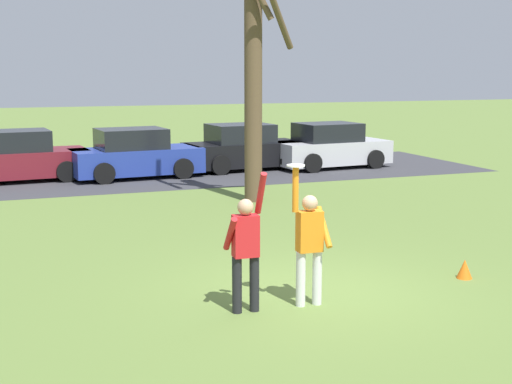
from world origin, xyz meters
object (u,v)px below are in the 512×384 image
Objects in this scene: person_catcher at (309,240)px; parked_car_maroon at (19,158)px; person_defender at (246,246)px; parked_car_blue at (135,155)px; parked_car_black at (243,149)px; parked_car_silver at (330,147)px; frisbee_disc at (296,166)px; field_cone_orange at (465,269)px; bare_tree_tall at (254,65)px.

person_catcher reaches higher than parked_car_maroon.
parked_car_maroon is at bearing 102.97° from person_defender.
parked_car_maroon is at bearing 166.14° from parked_car_blue.
parked_car_black is (4.87, 14.02, -0.25)m from person_defender.
parked_car_black is 3.13m from parked_car_silver.
frisbee_disc is 13.54m from parked_car_blue.
person_catcher is 0.49× the size of parked_car_black.
parked_car_blue reaches higher than field_cone_orange.
parked_car_silver reaches higher than field_cone_orange.
field_cone_orange is (0.88, -7.84, -3.40)m from bare_tree_tall.
frisbee_disc is at bearing -106.08° from bare_tree_tall.
frisbee_disc is 0.06× the size of parked_car_silver.
parked_car_maroon is 1.00× the size of parked_car_blue.
parked_car_maroon is at bearing 134.17° from bare_tree_tall.
person_catcher is 15.17m from parked_car_silver.
parked_car_silver is at bearing 73.20° from field_cone_orange.
person_catcher is at bearing -80.61° from parked_car_maroon.
parked_car_blue is 6.37m from bare_tree_tall.
field_cone_orange is (3.23, 0.33, -1.93)m from frisbee_disc.
parked_car_maroon is 13.24× the size of field_cone_orange.
parked_car_maroon is 7.46m from parked_car_black.
parked_car_maroon is 3.60m from parked_car_blue.
person_defender reaches higher than parked_car_blue.
field_cone_orange is at bearing -81.91° from parked_car_blue.
bare_tree_tall is (2.36, 8.18, 1.47)m from frisbee_disc.
person_defender is at bearing -0.00° from person_catcher.
person_defender is 0.48× the size of parked_car_silver.
parked_car_maroon and parked_car_black have the same top height.
bare_tree_tall is at bearing 73.92° from frisbee_disc.
person_catcher is 1.13m from frisbee_disc.
field_cone_orange is (3.98, 0.30, -0.82)m from person_defender.
bare_tree_tall is (5.69, -5.86, 2.83)m from parked_car_maroon.
parked_car_blue is at bearing 89.05° from frisbee_disc.
parked_car_maroon is 1.00× the size of parked_car_black.
person_catcher reaches higher than person_defender.
parked_car_silver is at bearing 47.50° from bare_tree_tall.
parked_car_maroon and parked_car_silver have the same top height.
person_catcher reaches higher than parked_car_silver.
parked_car_black is at bearing 73.63° from frisbee_disc.
person_catcher is 6.50× the size of field_cone_orange.
bare_tree_tall is (2.13, 8.19, 2.58)m from person_catcher.
parked_car_black is (3.90, 14.06, -0.25)m from person_catcher.
parked_car_maroon is 1.00× the size of parked_car_silver.
parked_car_blue and parked_car_black have the same top height.
parked_car_silver is (3.07, -0.59, 0.00)m from parked_car_black.
person_catcher is 0.29× the size of bare_tree_tall.
frisbee_disc is 14.71m from parked_car_black.
parked_car_black is (4.13, 14.05, -1.37)m from frisbee_disc.
parked_car_silver is 13.72m from field_cone_orange.
frisbee_disc reaches higher than field_cone_orange.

